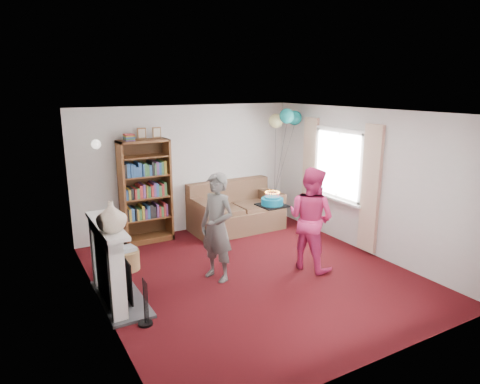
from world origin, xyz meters
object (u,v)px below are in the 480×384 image
bookcase (145,192)px  person_striped (217,227)px  person_magenta (311,219)px  sofa (235,212)px  birthday_cake (272,202)px

bookcase → person_striped: 2.19m
person_striped → person_magenta: 1.52m
sofa → birthday_cake: bearing=-104.4°
sofa → person_striped: bearing=-125.6°
bookcase → sofa: bookcase is taller
bookcase → person_striped: bearing=-79.0°
bookcase → sofa: 1.88m
person_magenta → birthday_cake: bearing=59.4°
person_magenta → bookcase: bearing=17.8°
bookcase → person_magenta: bookcase is taller
person_striped → person_magenta: size_ratio=0.99×
sofa → birthday_cake: size_ratio=4.53×
person_striped → person_magenta: (1.47, -0.36, 0.01)m
person_magenta → person_striped: bearing=57.0°
birthday_cake → sofa: bearing=76.0°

